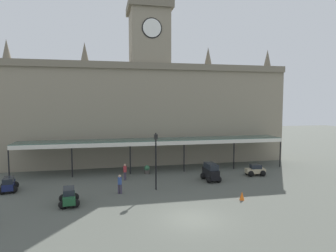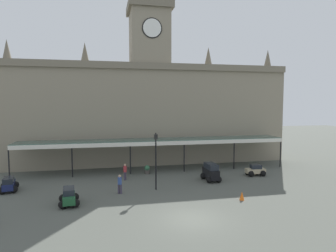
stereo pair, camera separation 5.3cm
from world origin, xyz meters
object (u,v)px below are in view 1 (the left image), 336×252
at_px(pedestrian_beside_cars, 120,183).
at_px(traffic_cone, 242,196).
at_px(car_black_van, 211,173).
at_px(car_navy_estate, 9,185).
at_px(car_beige_sedan, 255,171).
at_px(pedestrian_near_entrance, 125,171).
at_px(car_green_estate, 69,198).
at_px(victorian_lamppost, 156,155).
at_px(planter_forecourt_centre, 147,169).

height_order(pedestrian_beside_cars, traffic_cone, pedestrian_beside_cars).
bearing_deg(car_black_van, car_navy_estate, 178.92).
relative_size(car_beige_sedan, car_navy_estate, 0.89).
xyz_separation_m(pedestrian_near_entrance, pedestrian_beside_cars, (-0.73, -4.47, 0.00)).
relative_size(car_navy_estate, car_black_van, 0.98).
xyz_separation_m(car_navy_estate, traffic_cone, (19.23, -6.47, -0.22)).
distance_m(car_beige_sedan, car_navy_estate, 24.28).
bearing_deg(car_navy_estate, car_green_estate, -39.60).
bearing_deg(car_black_van, pedestrian_beside_cars, -165.49).
relative_size(victorian_lamppost, planter_forecourt_centre, 5.40).
bearing_deg(car_navy_estate, traffic_cone, -18.59).
xyz_separation_m(car_navy_estate, pedestrian_beside_cars, (9.64, -2.73, 0.34)).
bearing_deg(traffic_cone, car_navy_estate, 161.41).
bearing_deg(traffic_cone, pedestrian_beside_cars, 158.74).
bearing_deg(planter_forecourt_centre, traffic_cone, -58.44).
xyz_separation_m(car_green_estate, car_beige_sedan, (18.61, 5.29, -0.06)).
bearing_deg(car_green_estate, victorian_lamppost, 19.05).
distance_m(car_black_van, victorian_lamppost, 6.66).
xyz_separation_m(car_beige_sedan, traffic_cone, (-5.04, -7.07, -0.16)).
xyz_separation_m(car_green_estate, car_navy_estate, (-5.67, 4.69, 0.00)).
height_order(pedestrian_beside_cars, planter_forecourt_centre, pedestrian_beside_cars).
bearing_deg(car_beige_sedan, planter_forecourt_centre, 164.19).
bearing_deg(traffic_cone, pedestrian_near_entrance, 137.23).
xyz_separation_m(car_green_estate, traffic_cone, (13.57, -1.78, -0.22)).
bearing_deg(victorian_lamppost, planter_forecourt_centre, 89.87).
bearing_deg(traffic_cone, car_green_estate, 172.52).
relative_size(car_green_estate, pedestrian_beside_cars, 1.40).
xyz_separation_m(pedestrian_beside_cars, victorian_lamppost, (3.26, 0.54, 2.29)).
relative_size(car_green_estate, planter_forecourt_centre, 2.44).
height_order(car_green_estate, planter_forecourt_centre, car_green_estate).
relative_size(pedestrian_near_entrance, traffic_cone, 2.40).
distance_m(car_navy_estate, car_black_van, 18.84).
distance_m(car_green_estate, car_navy_estate, 7.35).
distance_m(car_beige_sedan, pedestrian_near_entrance, 13.96).
xyz_separation_m(victorian_lamppost, planter_forecourt_centre, (0.01, 6.01, -2.71)).
height_order(car_navy_estate, planter_forecourt_centre, car_navy_estate).
distance_m(car_navy_estate, traffic_cone, 20.29).
distance_m(victorian_lamppost, planter_forecourt_centre, 6.60).
distance_m(pedestrian_near_entrance, pedestrian_beside_cars, 4.53).
relative_size(car_green_estate, car_navy_estate, 0.98).
relative_size(car_navy_estate, pedestrian_near_entrance, 1.43).
bearing_deg(traffic_cone, planter_forecourt_centre, 121.56).
distance_m(car_green_estate, victorian_lamppost, 8.09).
bearing_deg(traffic_cone, car_beige_sedan, 54.53).
bearing_deg(car_beige_sedan, car_navy_estate, -178.57).
relative_size(car_beige_sedan, pedestrian_beside_cars, 1.27).
height_order(car_black_van, planter_forecourt_centre, car_black_van).
bearing_deg(pedestrian_beside_cars, pedestrian_near_entrance, 80.73).
relative_size(car_green_estate, traffic_cone, 3.37).
relative_size(pedestrian_near_entrance, planter_forecourt_centre, 1.74).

